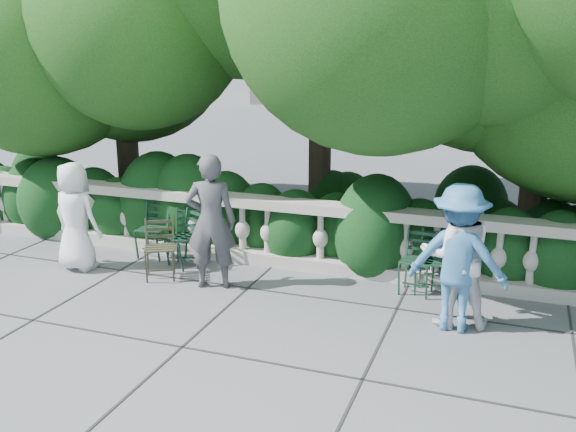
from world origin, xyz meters
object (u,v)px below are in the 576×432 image
(chair_b, at_px, (149,260))
(person_woman_grey, at_px, (211,221))
(chair_f, at_px, (412,297))
(chair_d, at_px, (429,297))
(person_casual_man, at_px, (457,256))
(chair_weathered, at_px, (161,282))
(chair_a, at_px, (186,269))
(chair_c, at_px, (176,269))
(person_older_blue, at_px, (458,258))
(person_businessman, at_px, (75,216))

(chair_b, distance_m, person_woman_grey, 1.75)
(chair_f, bearing_deg, chair_d, 24.52)
(person_woman_grey, bearing_deg, chair_f, 171.97)
(chair_d, distance_m, person_woman_grey, 3.00)
(person_woman_grey, distance_m, person_casual_man, 3.16)
(chair_b, bearing_deg, person_woman_grey, -25.76)
(chair_b, distance_m, chair_weathered, 0.96)
(chair_f, relative_size, person_casual_man, 0.50)
(person_woman_grey, bearing_deg, person_casual_man, 158.51)
(chair_a, xyz_separation_m, person_woman_grey, (0.66, -0.45, 0.91))
(person_casual_man, bearing_deg, chair_f, -62.96)
(chair_c, bearing_deg, chair_f, 28.81)
(person_older_blue, bearing_deg, chair_f, -48.00)
(chair_c, height_order, person_businessman, person_businessman)
(chair_b, distance_m, chair_f, 3.97)
(chair_a, distance_m, chair_weathered, 0.58)
(chair_f, distance_m, chair_weathered, 3.39)
(chair_d, bearing_deg, chair_b, -177.86)
(chair_d, distance_m, person_casual_man, 1.16)
(chair_weathered, bearing_deg, chair_a, 54.46)
(person_businessman, distance_m, person_older_blue, 5.32)
(chair_f, bearing_deg, person_casual_man, -42.54)
(chair_d, xyz_separation_m, person_businessman, (-4.92, -0.64, 0.78))
(person_businessman, bearing_deg, chair_d, -164.68)
(chair_f, distance_m, person_woman_grey, 2.80)
(chair_c, height_order, chair_weathered, same)
(chair_weathered, distance_m, person_businessman, 1.59)
(chair_d, bearing_deg, chair_f, -159.16)
(person_older_blue, bearing_deg, chair_weathered, 1.98)
(chair_d, distance_m, person_older_blue, 1.24)
(chair_weathered, relative_size, person_businessman, 0.54)
(chair_b, height_order, chair_weathered, same)
(chair_c, height_order, chair_d, same)
(person_woman_grey, bearing_deg, chair_d, 172.50)
(chair_b, bearing_deg, chair_f, -3.27)
(chair_f, bearing_deg, person_older_blue, -45.48)
(chair_c, xyz_separation_m, person_businessman, (-1.32, -0.46, 0.78))
(chair_f, xyz_separation_m, person_older_blue, (0.60, -0.75, 0.85))
(person_businessman, height_order, person_casual_man, person_casual_man)
(person_woman_grey, bearing_deg, chair_b, -43.00)
(person_businessman, height_order, person_older_blue, person_older_blue)
(chair_a, bearing_deg, person_casual_man, -24.88)
(chair_d, relative_size, person_casual_man, 0.50)
(chair_a, bearing_deg, chair_f, -15.22)
(person_woman_grey, xyz_separation_m, person_casual_man, (3.16, -0.11, -0.06))
(person_casual_man, bearing_deg, person_businessman, -15.26)
(person_woman_grey, height_order, person_older_blue, person_woman_grey)
(chair_f, bearing_deg, person_businessman, -167.24)
(chair_f, height_order, person_older_blue, person_older_blue)
(person_woman_grey, xyz_separation_m, person_older_blue, (3.19, -0.22, -0.05))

